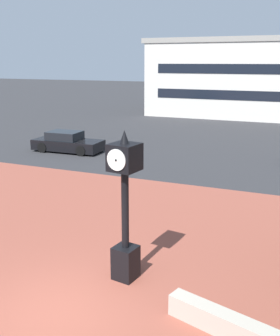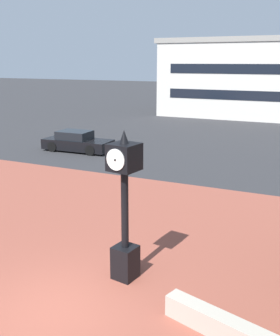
% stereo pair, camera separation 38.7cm
% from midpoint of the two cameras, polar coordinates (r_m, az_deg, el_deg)
% --- Properties ---
extents(ground_plane, '(200.00, 200.00, 0.00)m').
position_cam_midpoint_polar(ground_plane, '(10.02, -12.86, -19.43)').
color(ground_plane, '#2D2D30').
extents(plaza_brick_paving, '(44.00, 14.74, 0.01)m').
position_cam_midpoint_polar(plaza_brick_paving, '(12.50, -3.70, -11.69)').
color(plaza_brick_paving, brown).
rests_on(plaza_brick_paving, ground).
extents(planter_wall, '(3.18, 1.30, 0.50)m').
position_cam_midpoint_polar(planter_wall, '(9.11, 12.31, -21.40)').
color(planter_wall, '#ADA393').
rests_on(planter_wall, ground).
extents(street_clock, '(0.77, 0.81, 3.98)m').
position_cam_midpoint_polar(street_clock, '(10.29, -3.20, -5.58)').
color(street_clock, black).
rests_on(street_clock, ground).
extents(car_street_mid, '(4.49, 1.97, 1.28)m').
position_cam_midpoint_polar(car_street_mid, '(26.07, -10.66, 3.54)').
color(car_street_mid, black).
rests_on(car_street_mid, ground).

